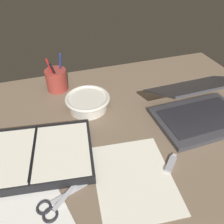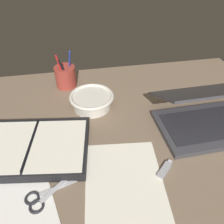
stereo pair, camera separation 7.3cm
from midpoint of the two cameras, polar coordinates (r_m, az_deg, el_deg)
desk_top at (r=73.26cm, az=2.13°, el=-8.22°), size 140.00×100.00×2.00cm
laptop at (r=83.07cm, az=25.40°, el=-0.70°), size 32.61×27.35×16.73cm
bowl at (r=84.29cm, az=-2.85°, el=3.00°), size 17.12×17.12×5.54cm
pen_cup at (r=97.64cm, az=-9.95°, el=9.10°), size 8.92×8.92×16.52cm
planner at (r=71.10cm, az=-17.42°, el=-9.22°), size 37.13×27.63×3.77cm
scissors at (r=62.01cm, az=-14.78°, el=-21.13°), size 13.68×10.23×0.80cm
paper_sheet_front at (r=63.75cm, az=6.56°, el=-17.29°), size 23.97×28.64×0.16cm
paper_sheet_beside_planner at (r=63.11cm, az=-21.69°, el=-22.48°), size 25.95×28.76×0.16cm
usb_drive at (r=67.38cm, az=16.75°, el=-14.38°), size 6.31×6.13×1.00cm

